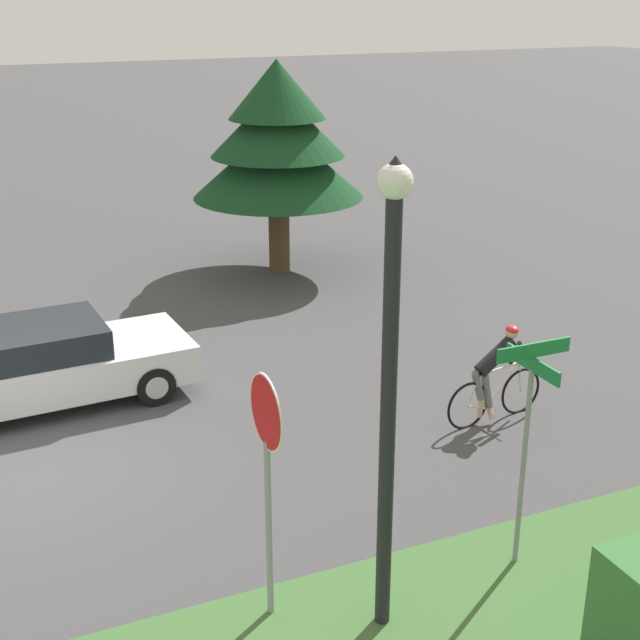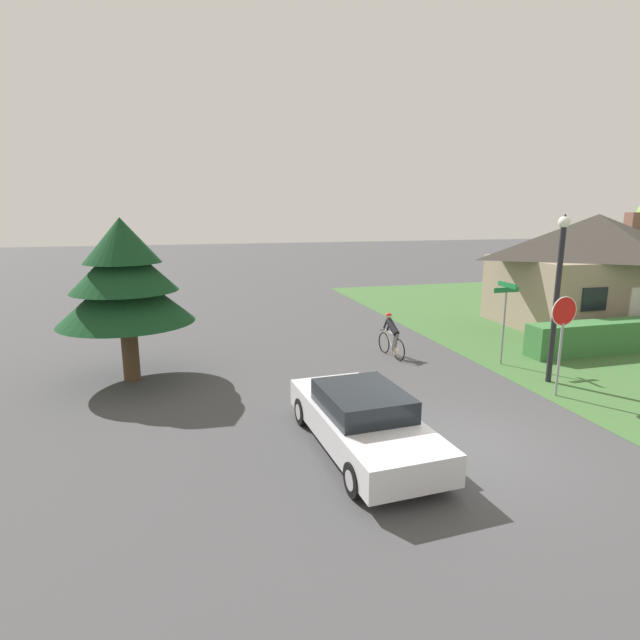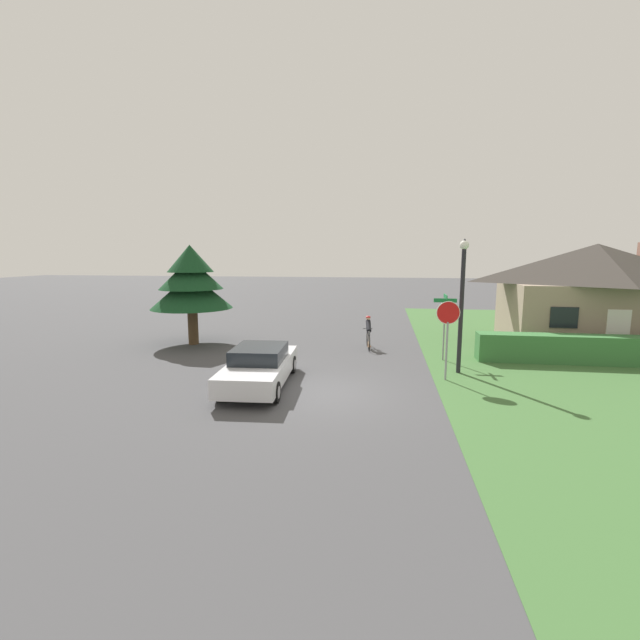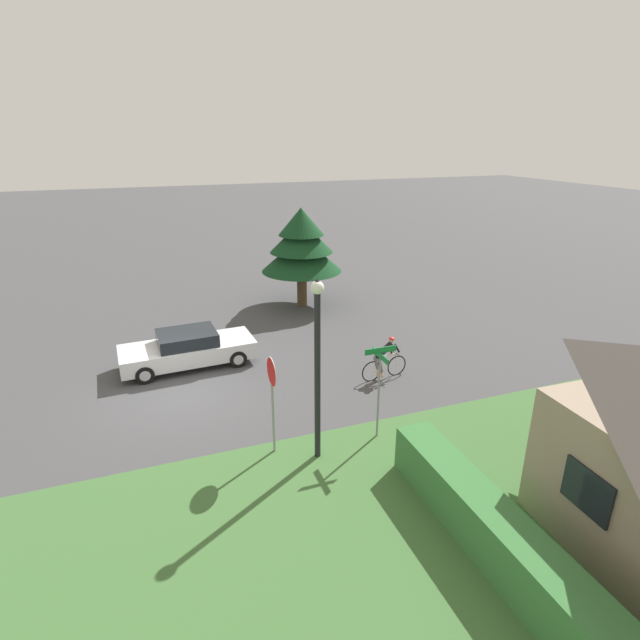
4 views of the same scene
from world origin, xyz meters
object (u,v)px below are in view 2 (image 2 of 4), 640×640
Objects in this scene: cottage_house at (593,268)px; sedan_left_lane at (362,420)px; street_lamp at (558,285)px; street_name_sign at (505,308)px; cyclist at (392,336)px; conifer_tall_near at (124,279)px; stop_sign at (563,325)px.

sedan_left_lane is (-13.76, -8.64, -1.83)m from cottage_house.
cottage_house is 1.72× the size of street_lamp.
cottage_house is at bearing 29.99° from street_name_sign.
conifer_tall_near reaches higher than cyclist.
cottage_house reaches higher than street_name_sign.
sedan_left_lane is 7.86m from street_name_sign.
conifer_tall_near is at bearing -23.71° from stop_sign.
street_name_sign is (0.29, 2.86, -0.09)m from stop_sign.
conifer_tall_near is at bearing 163.74° from street_lamp.
street_name_sign is at bearing 99.15° from street_lamp.
cyclist is at bearing -31.60° from sedan_left_lane.
stop_sign is at bearing -21.65° from conifer_tall_near.
street_lamp reaches higher than sedan_left_lane.
street_lamp is (-7.06, -6.11, 0.39)m from cottage_house.
sedan_left_lane is 7.00m from cyclist.
sedan_left_lane is at bearing -159.30° from street_lamp.
conifer_tall_near is at bearing 85.19° from cyclist.
street_lamp is at bearing -143.28° from cyclist.
stop_sign is 0.58× the size of conifer_tall_near.
cottage_house is 10.46m from stop_sign.
stop_sign reaches higher than sedan_left_lane.
conifer_tall_near is at bearing 172.21° from street_name_sign.
street_lamp is (3.39, -3.64, 2.15)m from cyclist.
cyclist is 5.41m from street_lamp.
cottage_house is 1.74× the size of sedan_left_lane.
cyclist is 0.37× the size of street_lamp.
cottage_house reaches higher than conifer_tall_near.
conifer_tall_near is (-11.15, 4.43, 1.05)m from stop_sign.
street_lamp is 12.23m from conifer_tall_near.
conifer_tall_near is (-18.80, -2.68, 0.53)m from cottage_house.
sedan_left_lane is 7.50m from street_lamp.
street_lamp is at bearing -72.64° from sedan_left_lane.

